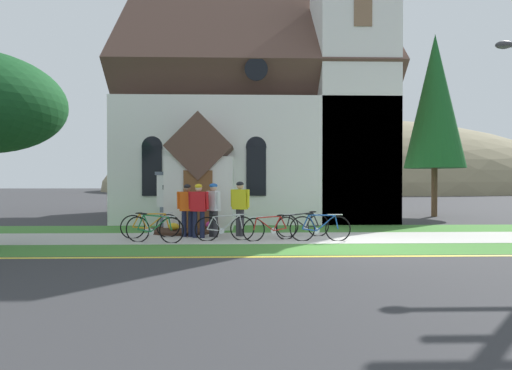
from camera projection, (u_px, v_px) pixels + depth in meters
The scene contains 20 objects.
ground at pixel (329, 228), 14.89m from camera, with size 140.00×140.00×0.00m, color #333335.
sidewalk_slab at pixel (259, 238), 12.43m from camera, with size 32.00×2.39×0.01m, color #B7B5AD.
grass_verge at pixel (262, 249), 10.39m from camera, with size 32.00×1.70×0.01m, color #427F33.
church_lawn at pixel (257, 229), 14.75m from camera, with size 24.00×2.24×0.01m, color #427F33.
curb_paint_stripe at pixel (264, 257), 9.39m from camera, with size 28.00×0.16×0.01m, color yellow.
church_building at pixel (262, 121), 20.19m from camera, with size 11.95×11.30×12.30m.
church_sign at pixel (187, 191), 14.56m from camera, with size 2.28×0.27×2.06m.
flower_bed at pixel (185, 229), 14.01m from camera, with size 2.43×2.43×0.34m.
bicycle_silver at pixel (154, 229), 11.54m from camera, with size 1.74×0.46×0.85m.
bicycle_orange at pixel (225, 228), 11.89m from camera, with size 1.74×0.27×0.79m.
bicycle_green at pixel (303, 225), 12.75m from camera, with size 1.69×0.28×0.81m.
bicycle_red at pixel (150, 226), 12.46m from camera, with size 1.74×0.45×0.80m.
bicycle_black at pixel (271, 228), 11.95m from camera, with size 1.63×0.67×0.77m.
bicycle_blue at pixel (320, 228), 11.81m from camera, with size 1.77×0.11×0.83m.
cyclist_in_yellow_jersey at pixel (240, 204), 12.77m from camera, with size 0.59×0.51×1.72m.
cyclist_in_white_jersey at pixel (213, 206), 12.59m from camera, with size 0.45×0.71×1.66m.
cyclist_in_orange_jersey at pixel (199, 206), 12.42m from camera, with size 0.63×0.35×1.65m.
cyclist_in_red_jersey at pixel (187, 206), 12.66m from camera, with size 0.65×0.27×1.64m.
roadside_conifer at pixel (435, 101), 19.64m from camera, with size 2.82×2.82×8.78m.
distant_hill at pixel (333, 190), 69.06m from camera, with size 75.70×51.92×22.96m, color #847A5B.
Camera 1 is at (-3.05, -10.80, 1.77)m, focal length 28.73 mm.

